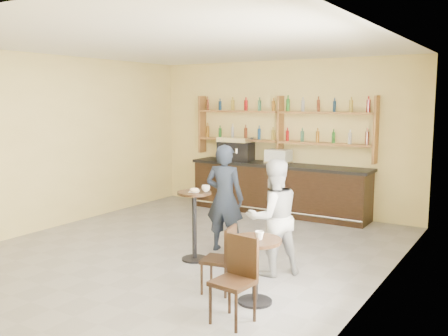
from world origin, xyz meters
The scene contains 22 objects.
floor centered at (0.00, 0.00, 0.00)m, with size 7.00×7.00×0.00m, color slate.
ceiling centered at (0.00, 0.00, 3.20)m, with size 7.00×7.00×0.00m, color white.
wall_back centered at (0.00, 3.50, 1.60)m, with size 7.00×7.00×0.00m, color #F8E08C.
wall_left centered at (-3.00, 0.00, 1.60)m, with size 7.00×7.00×0.00m, color #F8E08C.
wall_right centered at (3.00, 0.00, 1.60)m, with size 7.00×7.00×0.00m, color #F8E08C.
window_pane centered at (2.99, -1.20, 1.70)m, with size 2.00×2.00×0.00m, color white.
window_frame centered at (2.99, -1.20, 1.70)m, with size 0.04×1.70×2.10m, color black, non-canonical shape.
shelf_unit centered at (0.00, 3.37, 1.81)m, with size 4.00×0.26×1.40m, color brown, non-canonical shape.
liquor_bottles centered at (0.00, 3.37, 1.98)m, with size 3.68×0.10×1.00m, color #8C5919, non-canonical shape.
bar_counter centered at (0.09, 3.15, 0.53)m, with size 3.89×0.76×1.05m, color black, non-canonical shape.
espresso_machine centered at (-0.95, 3.15, 1.31)m, with size 0.72×0.46×0.52m, color black, non-canonical shape.
pastry_case centered at (0.07, 3.15, 1.20)m, with size 0.49×0.39×0.30m, color silver, non-canonical shape.
pedestal_table centered at (0.37, -0.30, 0.52)m, with size 0.51×0.51×1.04m, color black, non-canonical shape.
napkin centered at (0.37, -0.30, 1.04)m, with size 0.15×0.15×0.00m, color white.
donut centered at (0.38, -0.31, 1.07)m, with size 0.14×0.14×0.05m, color #E7AA54.
cup_pedestal centered at (0.51, -0.20, 1.09)m, with size 0.12×0.12×0.09m, color white.
man_main centered at (0.50, 0.33, 0.85)m, with size 0.62×0.41×1.70m, color black.
cafe_table centered at (1.89, -1.22, 0.39)m, with size 0.61×0.61×0.78m, color black, non-canonical shape.
cup_cafe centered at (1.94, -1.22, 0.83)m, with size 0.11×0.11×0.10m, color white.
chair_west centered at (1.34, -1.17, 0.42)m, with size 0.37×0.37×0.85m, color black, non-canonical shape.
chair_south centered at (1.94, -1.82, 0.46)m, with size 0.40×0.40×0.93m, color black, non-canonical shape.
patron_second centered at (1.62, -0.21, 0.80)m, with size 0.77×0.60×1.59m, color #A3A4A8.
Camera 1 is at (4.56, -6.20, 2.39)m, focal length 40.00 mm.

